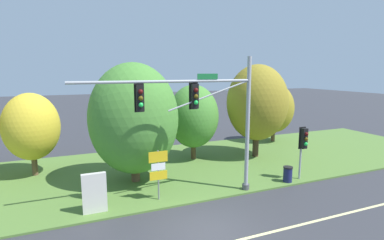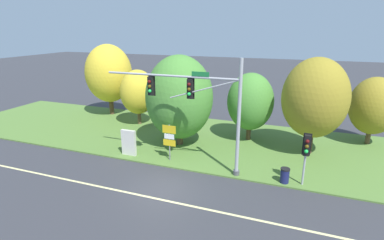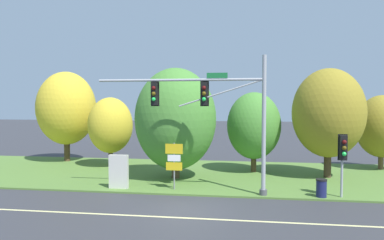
% 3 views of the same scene
% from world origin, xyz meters
% --- Properties ---
extents(ground_plane, '(160.00, 160.00, 0.00)m').
position_xyz_m(ground_plane, '(0.00, 0.00, 0.00)').
color(ground_plane, '#333338').
extents(grass_verge, '(48.00, 11.50, 0.10)m').
position_xyz_m(grass_verge, '(0.00, 8.25, 0.05)').
color(grass_verge, '#517533').
rests_on(grass_verge, ground).
extents(traffic_signal_mast, '(9.16, 0.49, 7.30)m').
position_xyz_m(traffic_signal_mast, '(1.21, 2.93, 4.70)').
color(traffic_signal_mast, '#9EA0A5').
rests_on(traffic_signal_mast, grass_verge).
extents(pedestrian_signal_near_kerb, '(0.46, 0.55, 3.25)m').
position_xyz_m(pedestrian_signal_near_kerb, '(7.68, 2.92, 2.47)').
color(pedestrian_signal_near_kerb, '#9EA0A5').
rests_on(pedestrian_signal_near_kerb, grass_verge).
extents(route_sign_post, '(0.98, 0.08, 2.60)m').
position_xyz_m(route_sign_post, '(-1.14, 3.49, 1.77)').
color(route_sign_post, slate).
rests_on(route_sign_post, grass_verge).
extents(tree_left_of_mast, '(3.36, 3.36, 5.22)m').
position_xyz_m(tree_left_of_mast, '(-7.36, 10.09, 3.21)').
color(tree_left_of_mast, brown).
rests_on(tree_left_of_mast, grass_verge).
extents(tree_behind_signpost, '(5.19, 5.19, 7.04)m').
position_xyz_m(tree_behind_signpost, '(-1.67, 6.60, 3.89)').
color(tree_behind_signpost, brown).
rests_on(tree_behind_signpost, grass_verge).
extents(tree_mid_verge, '(3.72, 3.72, 5.56)m').
position_xyz_m(tree_mid_verge, '(3.32, 9.48, 3.32)').
color(tree_mid_verge, '#4C3823').
rests_on(tree_mid_verge, grass_verge).
extents(tree_tall_centre, '(4.59, 4.59, 7.04)m').
position_xyz_m(tree_tall_centre, '(8.02, 8.27, 4.26)').
color(tree_tall_centre, '#423021').
rests_on(tree_tall_centre, grass_verge).
extents(tree_right_far, '(3.61, 3.61, 5.37)m').
position_xyz_m(tree_right_far, '(12.48, 11.92, 3.21)').
color(tree_right_far, brown).
rests_on(tree_right_far, grass_verge).
extents(info_kiosk, '(1.10, 0.24, 1.90)m').
position_xyz_m(info_kiosk, '(-4.29, 3.27, 1.04)').
color(info_kiosk, beige).
rests_on(info_kiosk, grass_verge).
extents(trash_bin, '(0.56, 0.56, 0.93)m').
position_xyz_m(trash_bin, '(6.66, 2.95, 0.57)').
color(trash_bin, '#191E4C').
rests_on(trash_bin, grass_verge).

